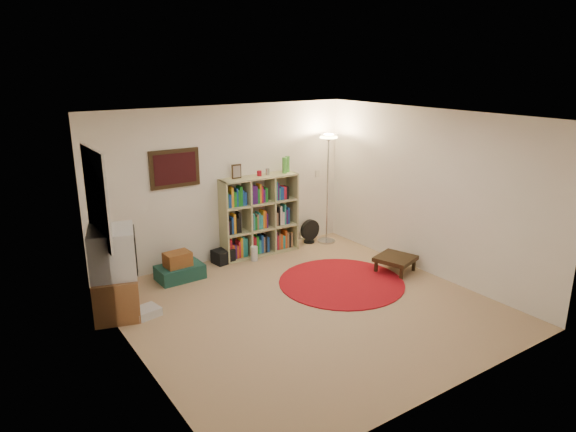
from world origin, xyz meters
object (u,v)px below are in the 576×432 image
Objects in this scene: tv_stand at (115,273)px; suitcase at (180,272)px; floor_fan at (310,231)px; side_table at (395,259)px; floor_lamp at (328,153)px; bookshelf at (258,217)px.

suitcase is (1.09, 0.58, -0.44)m from tv_stand.
side_table is (0.30, -1.82, -0.01)m from floor_fan.
floor_fan is (-0.28, 0.13, -1.41)m from floor_lamp.
bookshelf is at bearing 174.15° from floor_fan.
floor_lamp is 3.24m from suitcase.
tv_stand reaches higher than side_table.
tv_stand is 1.70× the size of side_table.
floor_fan is (1.05, -0.05, -0.43)m from bookshelf.
floor_fan is 0.38× the size of tv_stand.
floor_fan is 2.59m from suitcase.
floor_fan is at bearing 29.08° from tv_stand.
suitcase is 3.30m from side_table.
bookshelf is 1.65m from suitcase.
floor_fan is at bearing 99.36° from side_table.
floor_lamp is 2.91× the size of side_table.
side_table is (0.02, -1.69, -1.42)m from floor_lamp.
floor_lamp is at bearing -28.80° from floor_fan.
floor_lamp reaches higher than floor_fan.
side_table is at bearing -30.42° from suitcase.
bookshelf is at bearing 171.98° from floor_lamp.
floor_lamp is 1.72× the size of tv_stand.
floor_lamp is 2.88× the size of suitcase.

